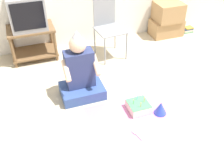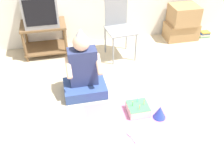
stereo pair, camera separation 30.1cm
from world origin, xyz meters
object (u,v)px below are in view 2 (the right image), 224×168
(folding_chair, at_px, (118,24))
(cardboard_box_stack, at_px, (182,23))
(person_seated, at_px, (84,73))
(book_pile, at_px, (204,34))
(tv, at_px, (40,8))
(birthday_cake, at_px, (138,109))
(party_hat_blue, at_px, (160,112))

(folding_chair, height_order, cardboard_box_stack, folding_chair)
(person_seated, bearing_deg, book_pile, 26.02)
(book_pile, bearing_deg, tv, 179.41)
(birthday_cake, bearing_deg, party_hat_blue, -33.14)
(cardboard_box_stack, relative_size, book_pile, 3.03)
(book_pile, relative_size, party_hat_blue, 1.24)
(folding_chair, bearing_deg, party_hat_blue, -85.78)
(tv, bearing_deg, folding_chair, -14.33)
(tv, distance_m, birthday_cake, 2.10)
(folding_chair, bearing_deg, tv, 165.67)
(book_pile, relative_size, birthday_cake, 0.79)
(party_hat_blue, bearing_deg, person_seated, 139.11)
(cardboard_box_stack, bearing_deg, book_pile, -3.54)
(birthday_cake, relative_size, party_hat_blue, 1.57)
(person_seated, distance_m, birthday_cake, 0.81)
(cardboard_box_stack, xyz_separation_m, birthday_cake, (-1.32, -1.70, -0.24))
(folding_chair, relative_size, book_pile, 4.47)
(book_pile, bearing_deg, party_hat_blue, -130.59)
(tv, bearing_deg, cardboard_box_stack, -0.02)
(tv, relative_size, person_seated, 0.56)
(tv, xyz_separation_m, book_pile, (2.79, -0.03, -0.70))
(folding_chair, relative_size, person_seated, 0.99)
(person_seated, bearing_deg, party_hat_blue, -40.89)
(tv, distance_m, cardboard_box_stack, 2.38)
(folding_chair, xyz_separation_m, book_pile, (1.67, 0.26, -0.47))
(tv, relative_size, party_hat_blue, 3.13)
(cardboard_box_stack, distance_m, birthday_cake, 2.17)
(book_pile, distance_m, person_seated, 2.61)
(folding_chair, height_order, book_pile, folding_chair)
(folding_chair, height_order, party_hat_blue, folding_chair)
(party_hat_blue, bearing_deg, book_pile, 49.41)
(folding_chair, relative_size, cardboard_box_stack, 1.48)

